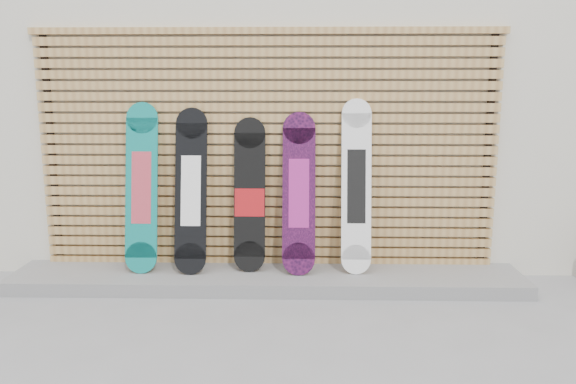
% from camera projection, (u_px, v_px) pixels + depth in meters
% --- Properties ---
extents(ground, '(80.00, 80.00, 0.00)m').
position_uv_depth(ground, '(281.00, 315.00, 4.43)').
color(ground, gray).
rests_on(ground, ground).
extents(building, '(12.00, 5.00, 3.60)m').
position_uv_depth(building, '(327.00, 84.00, 7.52)').
color(building, beige).
rests_on(building, ground).
extents(concrete_step, '(4.60, 0.70, 0.12)m').
position_uv_depth(concrete_step, '(267.00, 279.00, 5.09)').
color(concrete_step, slate).
rests_on(concrete_step, ground).
extents(slat_wall, '(4.26, 0.08, 2.29)m').
position_uv_depth(slat_wall, '(268.00, 149.00, 5.17)').
color(slat_wall, '#AB7F47').
rests_on(slat_wall, ground).
extents(snowboard_0, '(0.29, 0.33, 1.52)m').
position_uv_depth(snowboard_0, '(142.00, 188.00, 5.06)').
color(snowboard_0, '#0C7974').
rests_on(snowboard_0, concrete_step).
extents(snowboard_1, '(0.29, 0.36, 1.47)m').
position_uv_depth(snowboard_1, '(191.00, 191.00, 5.05)').
color(snowboard_1, black).
rests_on(snowboard_1, concrete_step).
extents(snowboard_2, '(0.28, 0.27, 1.39)m').
position_uv_depth(snowboard_2, '(250.00, 196.00, 5.08)').
color(snowboard_2, black).
rests_on(snowboard_2, concrete_step).
extents(snowboard_3, '(0.29, 0.36, 1.44)m').
position_uv_depth(snowboard_3, '(299.00, 193.00, 5.03)').
color(snowboard_3, black).
rests_on(snowboard_3, concrete_step).
extents(snowboard_4, '(0.27, 0.31, 1.56)m').
position_uv_depth(snowboard_4, '(356.00, 186.00, 5.03)').
color(snowboard_4, white).
rests_on(snowboard_4, concrete_step).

